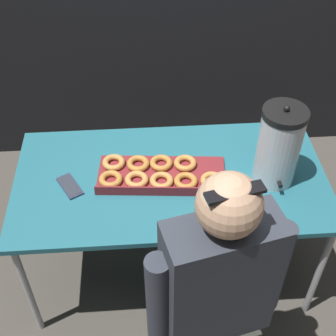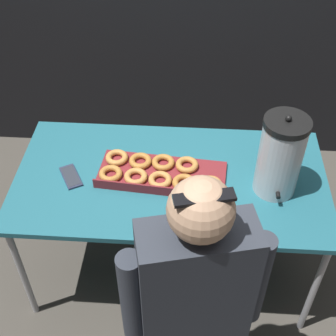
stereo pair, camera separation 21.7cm
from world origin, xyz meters
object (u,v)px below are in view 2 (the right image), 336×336
Objects in this scene: donut_box at (159,173)px; cell_phone at (71,177)px; coffee_urn at (280,156)px; person_seated at (194,308)px.

cell_phone is (-0.41, -0.03, -0.02)m from donut_box.
donut_box is at bearing 175.83° from coffee_urn.
person_seated is at bearing -120.34° from coffee_urn.
donut_box is at bearing -24.51° from cell_phone.
donut_box is at bearing -86.99° from person_seated.
person_seated is at bearing -74.35° from cell_phone.
coffee_urn is 0.32× the size of person_seated.
coffee_urn is at bearing 0.83° from donut_box.
coffee_urn reaches higher than donut_box.
coffee_urn is (0.54, -0.04, 0.17)m from donut_box.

